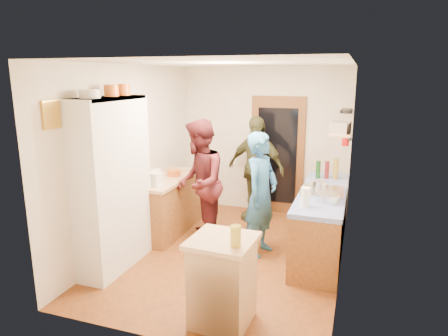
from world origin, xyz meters
The scene contains 44 objects.
floor centered at (0.00, 0.00, -0.01)m, with size 3.00×4.00×0.02m, color brown.
ceiling centered at (0.00, 0.00, 2.61)m, with size 3.00×4.00×0.02m, color silver.
wall_back centered at (0.00, 2.01, 1.30)m, with size 3.00×0.02×2.60m, color silver.
wall_front centered at (0.00, -2.01, 1.30)m, with size 3.00×0.02×2.60m, color silver.
wall_left centered at (-1.51, 0.00, 1.30)m, with size 0.02×4.00×2.60m, color silver.
wall_right centered at (1.51, 0.00, 1.30)m, with size 0.02×4.00×2.60m, color silver.
door_frame centered at (0.25, 1.97, 1.05)m, with size 0.95×0.06×2.10m, color brown.
door_glass centered at (0.25, 1.94, 1.05)m, with size 0.70×0.02×1.70m, color black.
hutch_body centered at (-1.30, -0.80, 1.10)m, with size 0.40×1.20×2.20m, color silver.
hutch_top_shelf centered at (-1.30, -0.80, 2.18)m, with size 0.40×1.14×0.04m, color silver.
plate_stack centered at (-1.30, -1.12, 2.25)m, with size 0.24×0.24×0.10m, color white.
orange_pot_a centered at (-1.30, -0.70, 2.27)m, with size 0.18×0.18×0.14m, color orange.
orange_pot_b centered at (-1.30, -0.43, 2.27)m, with size 0.17×0.17×0.15m, color orange.
left_counter_base centered at (-1.20, 0.45, 0.42)m, with size 0.60×1.40×0.85m, color #976129.
left_counter_top centered at (-1.20, 0.45, 0.88)m, with size 0.64×1.44×0.05m, color tan.
toaster centered at (-1.15, -0.04, 1.00)m, with size 0.26×0.18×0.20m, color white.
kettle centered at (-1.25, 0.25, 0.98)m, with size 0.15×0.15×0.17m, color white.
orange_bowl centered at (-1.12, 0.58, 0.95)m, with size 0.21×0.21×0.09m, color orange.
chopping_board centered at (-1.18, 1.01, 0.91)m, with size 0.30×0.22×0.03m, color tan.
right_counter_base centered at (1.20, 0.50, 0.42)m, with size 0.60×2.20×0.84m, color #976129.
right_counter_top centered at (1.20, 0.50, 0.87)m, with size 0.62×2.22×0.06m, color #0B2DAC.
hob centered at (1.20, 0.38, 0.92)m, with size 0.55×0.58×0.04m, color silver.
pot_on_hob centered at (1.15, 0.40, 1.00)m, with size 0.18×0.18×0.12m, color silver.
bottle_a centered at (1.05, 1.17, 1.04)m, with size 0.07×0.07×0.27m, color #143F14.
bottle_b centered at (1.18, 1.20, 1.03)m, with size 0.07×0.07×0.27m, color #591419.
bottle_c centered at (1.31, 1.20, 1.06)m, with size 0.08×0.08×0.32m, color olive.
paper_towel centered at (1.05, -0.28, 1.02)m, with size 0.11×0.11×0.24m, color white.
mixing_bowl centered at (1.30, -0.01, 0.95)m, with size 0.28×0.28×0.11m, color silver.
island_base centered at (0.43, -1.54, 0.43)m, with size 0.55×0.55×0.86m, color tan.
island_top centered at (0.43, -1.54, 0.89)m, with size 0.62×0.62×0.05m, color tan.
cutting_board centered at (0.38, -1.49, 0.90)m, with size 0.35×0.28×0.02m, color white.
oil_jar centered at (0.60, -1.67, 1.01)m, with size 0.10×0.10×0.20m, color #AD9E2D.
pan_rail centered at (1.46, 1.52, 2.05)m, with size 0.02×0.02×0.65m, color silver.
pan_hang_a centered at (1.40, 1.35, 1.92)m, with size 0.18×0.18×0.05m, color black.
pan_hang_b centered at (1.40, 1.55, 1.90)m, with size 0.16×0.16×0.05m, color black.
pan_hang_c centered at (1.40, 1.75, 1.91)m, with size 0.17×0.17×0.05m, color black.
wall_shelf centered at (1.37, 0.45, 1.70)m, with size 0.26×0.42×0.03m, color tan.
radio centered at (1.37, 0.45, 1.79)m, with size 0.22×0.30×0.15m, color silver.
ext_bracket centered at (1.47, 1.70, 1.45)m, with size 0.06×0.10×0.04m, color black.
fire_extinguisher centered at (1.41, 1.70, 1.50)m, with size 0.11×0.11×0.32m, color red.
picture_frame centered at (-1.48, -1.55, 2.05)m, with size 0.03×0.25×0.30m, color gold.
person_hob centered at (0.42, 0.14, 0.86)m, with size 0.63×0.41×1.72m, color #275C90.
person_left centered at (-0.52, 0.28, 0.93)m, with size 0.90×0.70×1.85m, color #461519.
person_back centered at (-0.01, 1.50, 0.90)m, with size 1.05×0.44×1.79m, color #3B3E22.
Camera 1 is at (1.61, -4.95, 2.46)m, focal length 32.00 mm.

